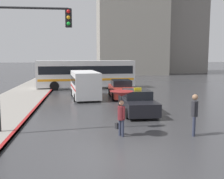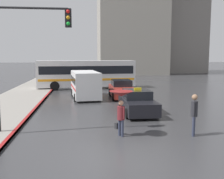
{
  "view_description": "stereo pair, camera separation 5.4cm",
  "coord_description": "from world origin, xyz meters",
  "px_view_note": "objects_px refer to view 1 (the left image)",
  "views": [
    {
      "loc": [
        -1.33,
        -8.5,
        3.51
      ],
      "look_at": [
        0.63,
        8.07,
        1.4
      ],
      "focal_mm": 42.0,
      "sensor_mm": 36.0,
      "label": 1
    },
    {
      "loc": [
        -1.28,
        -8.51,
        3.51
      ],
      "look_at": [
        0.63,
        8.07,
        1.4
      ],
      "focal_mm": 42.0,
      "sensor_mm": 36.0,
      "label": 2
    }
  ],
  "objects_px": {
    "taxi": "(137,103)",
    "sedan_red": "(121,89)",
    "city_bus": "(86,73)",
    "pedestrian_man": "(195,111)",
    "ambulance_van": "(85,83)",
    "pedestrian_with_umbrella": "(121,100)",
    "traffic_light": "(26,43)"
  },
  "relations": [
    {
      "from": "sedan_red",
      "to": "traffic_light",
      "type": "relative_size",
      "value": 0.76
    },
    {
      "from": "taxi",
      "to": "city_bus",
      "type": "bearing_deg",
      "value": -77.72
    },
    {
      "from": "pedestrian_with_umbrella",
      "to": "ambulance_van",
      "type": "bearing_deg",
      "value": -19.49
    },
    {
      "from": "taxi",
      "to": "pedestrian_man",
      "type": "distance_m",
      "value": 5.04
    },
    {
      "from": "pedestrian_with_umbrella",
      "to": "traffic_light",
      "type": "relative_size",
      "value": 0.34
    },
    {
      "from": "pedestrian_man",
      "to": "taxi",
      "type": "bearing_deg",
      "value": -134.07
    },
    {
      "from": "ambulance_van",
      "to": "sedan_red",
      "type": "bearing_deg",
      "value": 174.14
    },
    {
      "from": "taxi",
      "to": "sedan_red",
      "type": "distance_m",
      "value": 6.45
    },
    {
      "from": "sedan_red",
      "to": "pedestrian_man",
      "type": "bearing_deg",
      "value": 97.77
    },
    {
      "from": "traffic_light",
      "to": "pedestrian_with_umbrella",
      "type": "bearing_deg",
      "value": -11.78
    },
    {
      "from": "pedestrian_with_umbrella",
      "to": "pedestrian_man",
      "type": "relative_size",
      "value": 1.08
    },
    {
      "from": "sedan_red",
      "to": "pedestrian_with_umbrella",
      "type": "xyz_separation_m",
      "value": [
        -1.69,
        -10.92,
        0.92
      ]
    },
    {
      "from": "taxi",
      "to": "city_bus",
      "type": "height_order",
      "value": "city_bus"
    },
    {
      "from": "sedan_red",
      "to": "ambulance_van",
      "type": "relative_size",
      "value": 0.85
    },
    {
      "from": "taxi",
      "to": "pedestrian_man",
      "type": "bearing_deg",
      "value": 107.74
    },
    {
      "from": "city_bus",
      "to": "ambulance_van",
      "type": "bearing_deg",
      "value": -7.14
    },
    {
      "from": "sedan_red",
      "to": "pedestrian_with_umbrella",
      "type": "distance_m",
      "value": 11.08
    },
    {
      "from": "ambulance_van",
      "to": "pedestrian_man",
      "type": "bearing_deg",
      "value": 106.39
    },
    {
      "from": "pedestrian_with_umbrella",
      "to": "city_bus",
      "type": "bearing_deg",
      "value": -23.11
    },
    {
      "from": "ambulance_van",
      "to": "taxi",
      "type": "bearing_deg",
      "value": 109.75
    },
    {
      "from": "taxi",
      "to": "pedestrian_with_umbrella",
      "type": "height_order",
      "value": "pedestrian_with_umbrella"
    },
    {
      "from": "ambulance_van",
      "to": "traffic_light",
      "type": "distance_m",
      "value": 10.77
    },
    {
      "from": "city_bus",
      "to": "pedestrian_man",
      "type": "xyz_separation_m",
      "value": [
        4.42,
        -18.08,
        -0.59
      ]
    },
    {
      "from": "traffic_light",
      "to": "sedan_red",
      "type": "bearing_deg",
      "value": 59.95
    },
    {
      "from": "pedestrian_man",
      "to": "traffic_light",
      "type": "bearing_deg",
      "value": -70.91
    },
    {
      "from": "traffic_light",
      "to": "pedestrian_man",
      "type": "bearing_deg",
      "value": -9.09
    },
    {
      "from": "taxi",
      "to": "pedestrian_with_umbrella",
      "type": "bearing_deg",
      "value": 69.24
    },
    {
      "from": "city_bus",
      "to": "pedestrian_man",
      "type": "bearing_deg",
      "value": 8.54
    },
    {
      "from": "sedan_red",
      "to": "ambulance_van",
      "type": "bearing_deg",
      "value": 0.29
    },
    {
      "from": "taxi",
      "to": "sedan_red",
      "type": "height_order",
      "value": "taxi"
    },
    {
      "from": "pedestrian_man",
      "to": "traffic_light",
      "type": "height_order",
      "value": "traffic_light"
    },
    {
      "from": "sedan_red",
      "to": "taxi",
      "type": "bearing_deg",
      "value": 90.03
    }
  ]
}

